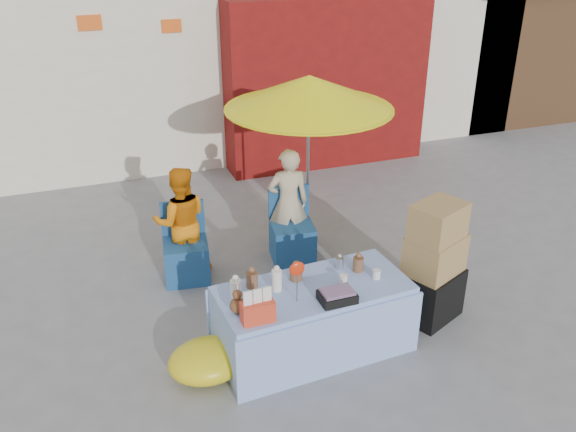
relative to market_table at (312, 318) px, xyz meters
name	(u,v)px	position (x,y,z in m)	size (l,w,h in m)	color
ground	(285,339)	(-0.19, 0.22, -0.35)	(80.00, 80.00, 0.00)	slate
market_table	(312,318)	(0.00, 0.00, 0.00)	(1.82, 0.94, 1.07)	#99BAF5
chair_left	(186,257)	(-0.84, 1.65, -0.09)	(0.54, 0.53, 0.85)	navy
chair_right	(292,239)	(0.41, 1.65, -0.09)	(0.54, 0.53, 0.85)	navy
vendor_orange	(181,222)	(-0.84, 1.78, 0.29)	(0.62, 0.48, 1.27)	orange
vendor_beige	(288,203)	(0.41, 1.78, 0.31)	(0.48, 0.32, 1.32)	tan
umbrella	(309,93)	(0.71, 1.93, 1.54)	(1.90, 1.90, 2.09)	gray
box_stack	(433,266)	(1.31, 0.10, 0.23)	(0.71, 0.66, 1.26)	black
tarp_bundle	(208,360)	(-0.99, -0.02, -0.19)	(0.71, 0.57, 0.32)	gold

